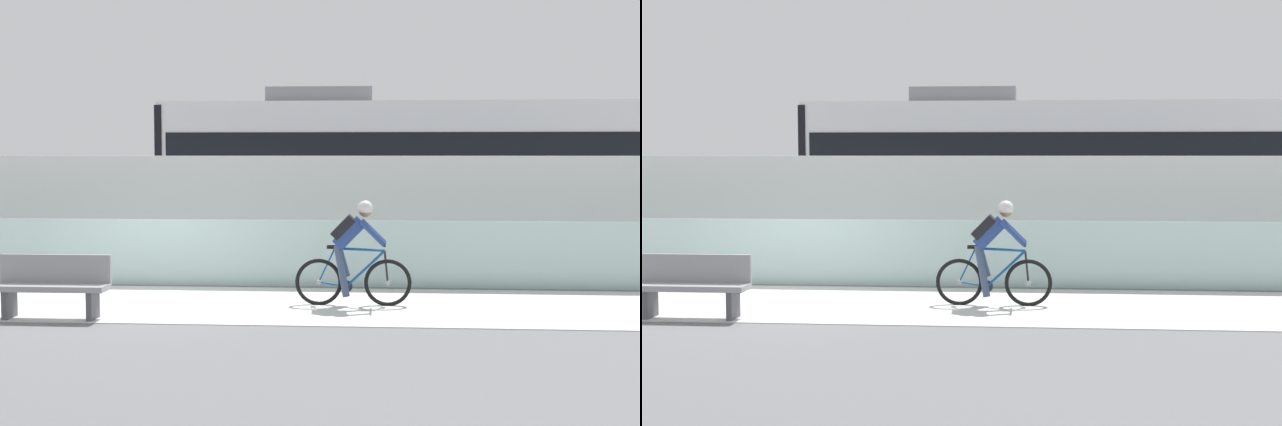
% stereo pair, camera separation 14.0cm
% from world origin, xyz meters
% --- Properties ---
extents(ground_plane, '(200.00, 200.00, 0.00)m').
position_xyz_m(ground_plane, '(0.00, 0.00, 0.00)').
color(ground_plane, slate).
extents(bike_path_deck, '(32.00, 3.20, 0.01)m').
position_xyz_m(bike_path_deck, '(0.00, 0.00, 0.01)').
color(bike_path_deck, silver).
rests_on(bike_path_deck, ground).
extents(glass_parapet, '(32.00, 0.05, 1.16)m').
position_xyz_m(glass_parapet, '(0.00, 1.85, 0.58)').
color(glass_parapet, silver).
rests_on(glass_parapet, ground).
extents(concrete_barrier_wall, '(32.00, 0.36, 2.27)m').
position_xyz_m(concrete_barrier_wall, '(0.00, 3.65, 1.13)').
color(concrete_barrier_wall, silver).
rests_on(concrete_barrier_wall, ground).
extents(tram_rail_near, '(32.00, 0.08, 0.01)m').
position_xyz_m(tram_rail_near, '(0.00, 6.13, 0.00)').
color(tram_rail_near, '#595654').
rests_on(tram_rail_near, ground).
extents(tram_rail_far, '(32.00, 0.08, 0.01)m').
position_xyz_m(tram_rail_far, '(0.00, 7.57, 0.00)').
color(tram_rail_far, '#595654').
rests_on(tram_rail_far, ground).
extents(tram, '(11.06, 2.54, 3.81)m').
position_xyz_m(tram, '(4.36, 6.85, 1.89)').
color(tram, silver).
rests_on(tram, ground).
extents(cyclist_on_bike, '(1.77, 0.58, 1.61)m').
position_xyz_m(cyclist_on_bike, '(3.39, -0.00, 0.80)').
color(cyclist_on_bike, black).
rests_on(cyclist_on_bike, ground).
extents(bench, '(1.60, 0.45, 0.89)m').
position_xyz_m(bench, '(-0.79, -1.29, 0.48)').
color(bench, gray).
rests_on(bench, ground).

